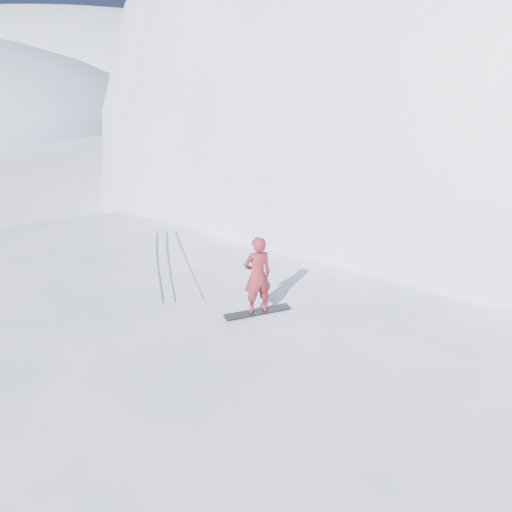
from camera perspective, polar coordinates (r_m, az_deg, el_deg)
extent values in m
plane|color=white|center=(12.68, -6.42, -19.14)|extent=(400.00, 400.00, 0.00)
ellipsoid|color=white|center=(15.03, -1.72, -11.60)|extent=(36.00, 28.00, 4.80)
ellipsoid|color=white|center=(31.96, 14.53, 6.20)|extent=(28.00, 24.00, 18.00)
ellipsoid|color=white|center=(126.63, -21.83, 16.74)|extent=(140.00, 90.00, 36.00)
ellipsoid|color=white|center=(17.86, -11.51, -6.23)|extent=(7.00, 6.30, 1.00)
ellipsoid|color=white|center=(16.96, 19.23, -8.72)|extent=(4.00, 3.60, 0.60)
cube|color=black|center=(12.40, 0.16, -6.39)|extent=(1.70, 0.86, 0.03)
imported|color=maroon|center=(11.97, 0.16, -2.22)|extent=(0.83, 0.68, 1.95)
cube|color=silver|center=(15.81, -11.43, -0.35)|extent=(1.25, 5.89, 0.04)
cube|color=silver|center=(15.75, -10.19, -0.34)|extent=(1.19, 5.90, 0.04)
cube|color=silver|center=(15.68, -8.19, -0.31)|extent=(1.59, 5.82, 0.04)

